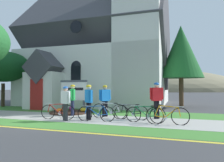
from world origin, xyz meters
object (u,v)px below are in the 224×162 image
(bicycle_green, at_px, (58,112))
(cyclist_in_green_jersey, at_px, (73,97))
(cyclist_in_red_jersey, at_px, (89,99))
(church_sign, at_px, (74,91))
(bicycle_yellow, at_px, (145,114))
(yard_deciduous_tree, at_px, (3,67))
(bicycle_silver, at_px, (109,111))
(bicycle_orange, at_px, (131,112))
(cyclist_in_blue_jersey, at_px, (65,101))
(cyclist_in_white_jersey, at_px, (157,97))
(bicycle_black, at_px, (96,113))
(bicycle_blue, at_px, (167,115))
(roadside_conifer, at_px, (181,52))
(cyclist_in_yellow_jersey, at_px, (105,98))

(bicycle_green, height_order, cyclist_in_green_jersey, cyclist_in_green_jersey)
(cyclist_in_red_jersey, bearing_deg, church_sign, 131.45)
(bicycle_yellow, relative_size, cyclist_in_red_jersey, 1.06)
(cyclist_in_green_jersey, xyz_separation_m, cyclist_in_red_jersey, (1.45, -1.07, -0.01))
(church_sign, xyz_separation_m, yard_deciduous_tree, (-7.08, 1.47, 1.87))
(bicycle_green, relative_size, bicycle_silver, 0.95)
(bicycle_orange, xyz_separation_m, cyclist_in_red_jersey, (-1.90, -0.74, 0.62))
(bicycle_yellow, height_order, cyclist_in_green_jersey, cyclist_in_green_jersey)
(bicycle_orange, bearing_deg, cyclist_in_blue_jersey, -156.08)
(cyclist_in_green_jersey, bearing_deg, bicycle_green, -93.41)
(bicycle_yellow, relative_size, cyclist_in_blue_jersey, 1.11)
(church_sign, height_order, cyclist_in_green_jersey, church_sign)
(cyclist_in_white_jersey, bearing_deg, bicycle_black, -147.94)
(bicycle_blue, height_order, bicycle_black, bicycle_blue)
(cyclist_in_blue_jersey, bearing_deg, roadside_conifer, 59.02)
(bicycle_orange, distance_m, bicycle_silver, 1.13)
(bicycle_black, relative_size, roadside_conifer, 0.27)
(cyclist_in_white_jersey, bearing_deg, yard_deciduous_tree, 168.34)
(cyclist_in_yellow_jersey, relative_size, roadside_conifer, 0.26)
(bicycle_black, height_order, cyclist_in_red_jersey, cyclist_in_red_jersey)
(bicycle_black, bearing_deg, bicycle_silver, 74.19)
(bicycle_silver, relative_size, cyclist_in_white_jersey, 1.01)
(cyclist_in_yellow_jersey, bearing_deg, bicycle_orange, -19.22)
(cyclist_in_white_jersey, bearing_deg, bicycle_silver, -165.30)
(bicycle_yellow, height_order, yard_deciduous_tree, yard_deciduous_tree)
(church_sign, bearing_deg, cyclist_in_red_jersey, -48.55)
(cyclist_in_red_jersey, relative_size, cyclist_in_white_jersey, 0.93)
(cyclist_in_blue_jersey, relative_size, roadside_conifer, 0.25)
(church_sign, bearing_deg, bicycle_silver, -29.63)
(church_sign, relative_size, bicycle_green, 1.15)
(bicycle_orange, bearing_deg, bicycle_black, -145.66)
(bicycle_blue, height_order, yard_deciduous_tree, yard_deciduous_tree)
(bicycle_black, xyz_separation_m, yard_deciduous_tree, (-9.71, 4.12, 2.80))
(bicycle_orange, bearing_deg, cyclist_in_yellow_jersey, 160.78)
(bicycle_orange, xyz_separation_m, cyclist_in_blue_jersey, (-2.84, -1.26, 0.57))
(bicycle_orange, height_order, cyclist_in_yellow_jersey, cyclist_in_yellow_jersey)
(cyclist_in_yellow_jersey, height_order, yard_deciduous_tree, yard_deciduous_tree)
(cyclist_in_red_jersey, xyz_separation_m, yard_deciduous_tree, (-9.22, 3.89, 2.18))
(bicycle_orange, relative_size, bicycle_blue, 0.94)
(bicycle_orange, bearing_deg, cyclist_in_white_jersey, 29.03)
(bicycle_yellow, height_order, bicycle_silver, bicycle_silver)
(bicycle_yellow, bearing_deg, bicycle_silver, 161.92)
(bicycle_orange, relative_size, cyclist_in_yellow_jersey, 1.01)
(bicycle_yellow, distance_m, yard_deciduous_tree, 12.78)
(cyclist_in_red_jersey, relative_size, roadside_conifer, 0.26)
(bicycle_orange, bearing_deg, yard_deciduous_tree, 164.17)
(bicycle_blue, relative_size, yard_deciduous_tree, 0.41)
(church_sign, height_order, cyclist_in_blue_jersey, church_sign)
(bicycle_yellow, relative_size, cyclist_in_green_jersey, 1.05)
(yard_deciduous_tree, bearing_deg, roadside_conifer, 17.31)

